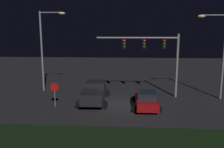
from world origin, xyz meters
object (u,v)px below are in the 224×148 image
object	(u,v)px
traffic_signal_gantry	(153,50)
stop_sign	(55,90)
street_lamp_right	(219,46)
pickup_truck	(94,92)
car_sedan	(146,100)
street_lamp_left	(46,42)

from	to	relation	value
traffic_signal_gantry	stop_sign	xyz separation A→B (m)	(-9.12, -3.95, -3.34)
street_lamp_right	stop_sign	world-z (taller)	street_lamp_right
pickup_truck	stop_sign	size ratio (longest dim) A/B	2.44
car_sedan	stop_sign	bearing A→B (deg)	92.00
car_sedan	stop_sign	world-z (taller)	stop_sign
street_lamp_right	street_lamp_left	bearing A→B (deg)	172.80
street_lamp_left	car_sedan	bearing A→B (deg)	-27.20
pickup_truck	street_lamp_right	distance (m)	12.91
car_sedan	traffic_signal_gantry	xyz separation A→B (m)	(0.93, 3.67, 4.16)
car_sedan	stop_sign	xyz separation A→B (m)	(-8.20, -0.28, 0.82)
car_sedan	street_lamp_left	bearing A→B (deg)	62.84
car_sedan	stop_sign	distance (m)	8.24
traffic_signal_gantry	street_lamp_right	distance (m)	6.29
street_lamp_right	traffic_signal_gantry	bearing A→B (deg)	176.36
pickup_truck	street_lamp_right	bearing A→B (deg)	-82.83
street_lamp_left	stop_sign	world-z (taller)	street_lamp_left
traffic_signal_gantry	street_lamp_right	bearing A→B (deg)	-3.64
pickup_truck	street_lamp_left	world-z (taller)	street_lamp_left
pickup_truck	car_sedan	distance (m)	5.07
car_sedan	street_lamp_right	size ratio (longest dim) A/B	0.52
stop_sign	car_sedan	bearing A→B (deg)	1.96
street_lamp_right	car_sedan	bearing A→B (deg)	-155.55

